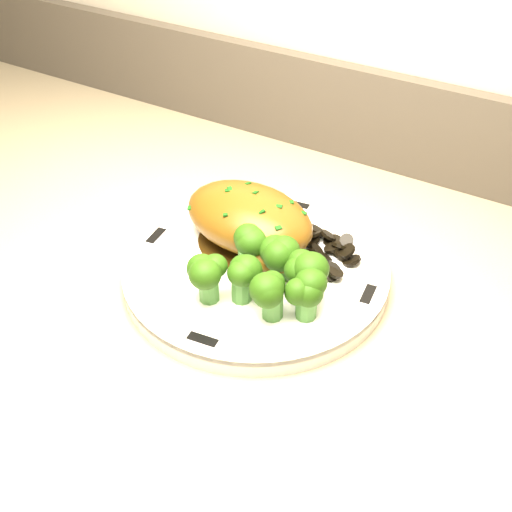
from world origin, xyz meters
The scene contains 9 objects.
plate centered at (0.02, 1.72, 0.98)m, with size 0.26×0.26×0.02m, color white.
rim_accent_0 centered at (0.14, 1.73, 0.99)m, with size 0.03×0.01×0.00m, color black.
rim_accent_1 centered at (0.01, 1.83, 0.99)m, with size 0.03×0.01×0.00m, color black.
rim_accent_2 centered at (-0.09, 1.70, 0.99)m, with size 0.03×0.01×0.00m, color black.
rim_accent_3 centered at (0.04, 1.60, 0.99)m, with size 0.03×0.01×0.00m, color black.
gravy_pool centered at (0.00, 1.75, 0.99)m, with size 0.11×0.11×0.00m, color #322009.
chicken_breast centered at (0.00, 1.74, 1.02)m, with size 0.15×0.11×0.06m.
mushroom_pile centered at (0.07, 1.76, 0.99)m, with size 0.08×0.06×0.02m.
broccoli_florets centered at (0.06, 1.68, 1.01)m, with size 0.11×0.09×0.04m.
Camera 1 is at (0.28, 1.30, 1.39)m, focal length 45.00 mm.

